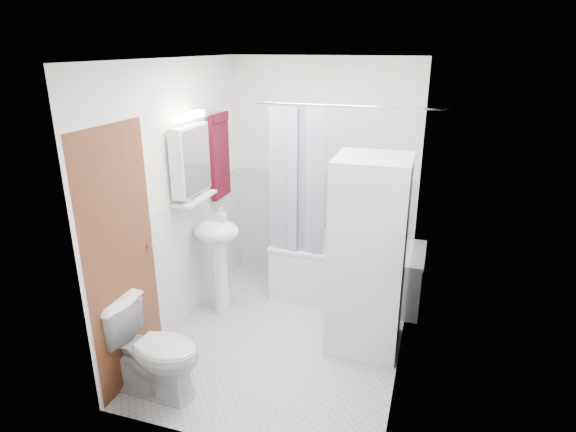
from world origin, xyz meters
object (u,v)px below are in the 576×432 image
(bathtub, at_px, (348,268))
(toilet, at_px, (154,350))
(washer_dryer, at_px, (368,256))
(sink, at_px, (218,246))

(bathtub, distance_m, toilet, 2.19)
(bathtub, xyz_separation_m, washer_dryer, (0.30, -0.81, 0.52))
(bathtub, bearing_deg, washer_dryer, -69.47)
(washer_dryer, xyz_separation_m, toilet, (-1.40, -1.10, -0.48))
(bathtub, bearing_deg, sink, -148.65)
(toilet, bearing_deg, bathtub, -27.55)
(bathtub, distance_m, washer_dryer, 1.01)
(sink, height_order, washer_dryer, washer_dryer)
(sink, xyz_separation_m, washer_dryer, (1.43, -0.12, 0.14))
(toilet, bearing_deg, sink, 4.02)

